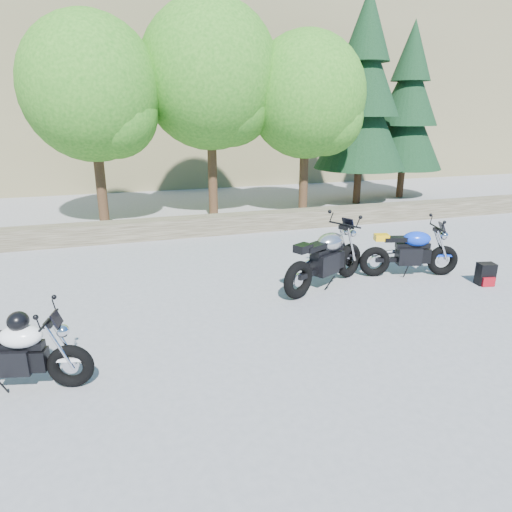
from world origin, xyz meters
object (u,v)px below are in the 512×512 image
Objects in this scene: silver_bike at (326,259)px; blue_bike at (410,252)px; backpack at (486,274)px; white_bike at (14,352)px.

blue_bike is (1.90, 0.07, -0.06)m from silver_bike.
silver_bike is at bearing 175.48° from backpack.
white_bike reaches higher than backpack.
silver_bike is 1.90m from blue_bike.
silver_bike is at bearing 34.92° from white_bike.
backpack is (1.12, -0.87, -0.29)m from blue_bike.
white_bike is at bearing -149.43° from blue_bike.
blue_bike is at bearing 152.62° from backpack.
backpack is at bearing 21.67° from white_bike.
silver_bike is 1.04× the size of blue_bike.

